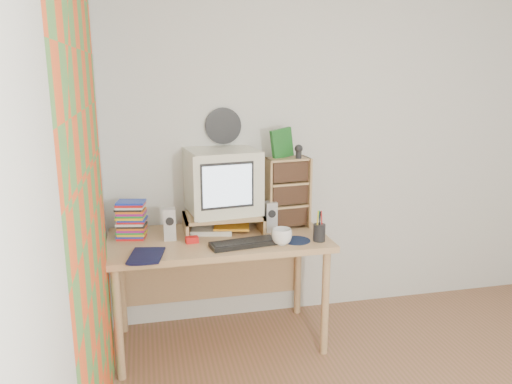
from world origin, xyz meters
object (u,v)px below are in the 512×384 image
dvd_stack (132,220)px  diary (130,254)px  desk (217,253)px  cd_rack (287,193)px  keyboard (243,244)px  mug (282,237)px  crt_monitor (223,182)px

dvd_stack → diary: 0.37m
dvd_stack → desk: bearing=7.3°
cd_rack → diary: size_ratio=2.13×
keyboard → mug: 0.24m
keyboard → cd_rack: cd_rack is taller
keyboard → diary: size_ratio=1.81×
desk → dvd_stack: bearing=175.8°
dvd_stack → mug: bearing=-8.5°
cd_rack → keyboard: bearing=-145.6°
keyboard → diary: diary is taller
desk → crt_monitor: size_ratio=3.14×
keyboard → cd_rack: size_ratio=0.85×
crt_monitor → keyboard: size_ratio=1.09×
desk → diary: size_ratio=6.19×
crt_monitor → cd_rack: bearing=-11.3°
keyboard → cd_rack: bearing=32.2°
crt_monitor → mug: 0.56m
crt_monitor → diary: 0.80m
keyboard → cd_rack: (0.37, 0.32, 0.23)m
desk → mug: (0.36, -0.29, 0.18)m
cd_rack → mug: cd_rack is taller
crt_monitor → dvd_stack: 0.64m
crt_monitor → dvd_stack: (-0.60, -0.05, -0.21)m
mug → diary: mug is taller
cd_rack → diary: 1.13m
desk → keyboard: (0.13, -0.26, 0.15)m
desk → cd_rack: bearing=6.4°
keyboard → dvd_stack: dvd_stack is taller
dvd_stack → keyboard: bearing=-12.7°
desk → keyboard: size_ratio=3.42×
desk → mug: mug is taller
diary → desk: bearing=41.3°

